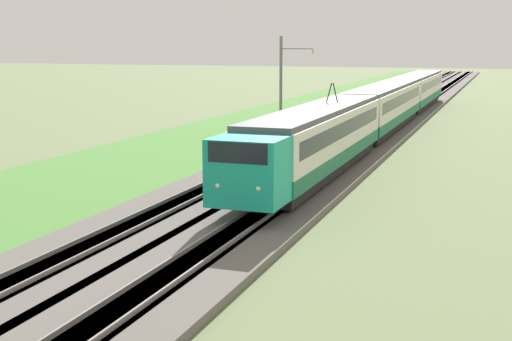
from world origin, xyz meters
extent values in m
cube|color=#605B56|center=(50.00, 0.00, 0.15)|extent=(240.00, 4.40, 0.30)
cube|color=#605B56|center=(50.00, -3.95, 0.15)|extent=(240.00, 4.40, 0.30)
cube|color=#4C4238|center=(50.00, 0.00, 0.15)|extent=(240.00, 1.57, 0.30)
cube|color=gray|center=(50.00, 0.53, 0.38)|extent=(240.00, 0.07, 0.15)
cube|color=gray|center=(50.00, -0.53, 0.38)|extent=(240.00, 0.07, 0.15)
cube|color=#4C4238|center=(50.00, -3.95, 0.15)|extent=(240.00, 1.57, 0.30)
cube|color=gray|center=(50.00, -3.42, 0.38)|extent=(240.00, 0.07, 0.15)
cube|color=gray|center=(50.00, -4.49, 0.38)|extent=(240.00, 0.07, 0.15)
cube|color=#4C8438|center=(50.00, 7.11, 0.06)|extent=(240.00, 11.82, 0.12)
cube|color=#19A88E|center=(19.20, -3.95, 2.27)|extent=(2.33, 2.76, 2.54)
cube|color=black|center=(18.85, -3.95, 3.12)|extent=(1.68, 2.30, 0.76)
sphere|color=#F2EAC6|center=(18.09, -3.16, 1.86)|extent=(0.20, 0.20, 0.20)
sphere|color=#F2EAC6|center=(18.09, -4.74, 1.86)|extent=(0.20, 0.20, 0.20)
cube|color=#196B47|center=(29.66, -3.95, 1.36)|extent=(18.58, 2.87, 0.71)
cube|color=silver|center=(29.66, -3.95, 2.63)|extent=(18.58, 2.87, 1.83)
cube|color=black|center=(29.66, -3.95, 2.77)|extent=(17.09, 2.89, 0.77)
cube|color=#515156|center=(29.66, -3.95, 3.67)|extent=(18.58, 2.64, 0.25)
cube|color=black|center=(29.66, -3.95, 0.72)|extent=(17.65, 2.44, 0.55)
cylinder|color=black|center=(22.17, -3.42, 0.88)|extent=(0.86, 0.12, 0.86)
cylinder|color=black|center=(22.17, -4.49, 0.88)|extent=(0.86, 0.12, 0.86)
cube|color=#196B47|center=(50.00, -3.95, 1.36)|extent=(20.91, 2.87, 0.71)
cube|color=silver|center=(50.00, -3.95, 2.63)|extent=(20.91, 2.87, 1.83)
cube|color=black|center=(50.00, -3.95, 2.77)|extent=(19.23, 2.89, 0.77)
cube|color=#515156|center=(50.00, -3.95, 3.67)|extent=(20.91, 2.64, 0.25)
cube|color=black|center=(50.00, -3.95, 0.72)|extent=(19.86, 2.44, 0.55)
cube|color=#196B47|center=(71.51, -3.95, 1.36)|extent=(20.91, 2.87, 0.71)
cube|color=silver|center=(71.51, -3.95, 2.63)|extent=(20.91, 2.87, 1.83)
cube|color=black|center=(71.51, -3.95, 2.77)|extent=(19.23, 2.89, 0.77)
cube|color=#515156|center=(71.51, -3.95, 3.67)|extent=(20.91, 2.64, 0.25)
cube|color=black|center=(71.51, -3.95, 0.72)|extent=(19.86, 2.44, 0.55)
cylinder|color=black|center=(32.44, -3.78, 4.34)|extent=(0.06, 0.33, 1.08)
cylinder|color=black|center=(32.44, -4.13, 4.34)|extent=(0.06, 0.33, 1.08)
cube|color=black|center=(22.17, -3.95, 0.00)|extent=(0.10, 0.10, 0.00)
cylinder|color=slate|center=(44.49, 2.80, 3.75)|extent=(0.22, 0.22, 7.50)
cylinder|color=slate|center=(44.49, 1.60, 6.60)|extent=(0.08, 2.40, 0.08)
cylinder|color=#B2ADA8|center=(44.49, 0.40, 6.40)|extent=(0.10, 0.10, 0.30)
camera|label=1|loc=(-5.58, -13.06, 7.04)|focal=50.00mm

